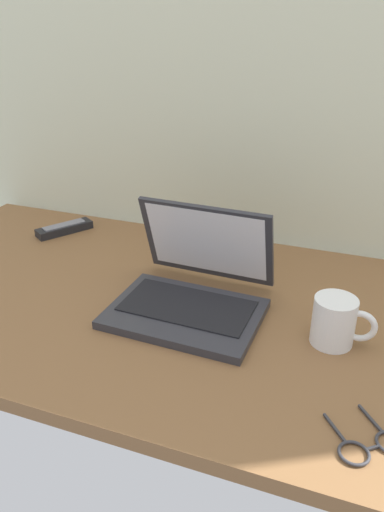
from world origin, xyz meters
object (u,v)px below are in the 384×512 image
object	(u,v)px
coffee_mug	(336,321)
eyeglasses	(371,446)
remote_control_near	(64,228)
laptop	(192,287)

from	to	relation	value
coffee_mug	eyeglasses	size ratio (longest dim) A/B	0.88
remote_control_near	eyeglasses	distance (m)	1.01
coffee_mug	eyeglasses	xyz separation A→B (m)	(0.08, -0.25, -0.05)
laptop	coffee_mug	distance (m)	0.30
laptop	eyeglasses	world-z (taller)	laptop
laptop	remote_control_near	xyz separation A→B (m)	(-0.48, 0.24, -0.03)
laptop	eyeglasses	distance (m)	0.47
eyeglasses	remote_control_near	bearing A→B (deg)	149.02
laptop	coffee_mug	size ratio (longest dim) A/B	2.63
coffee_mug	remote_control_near	size ratio (longest dim) A/B	0.75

